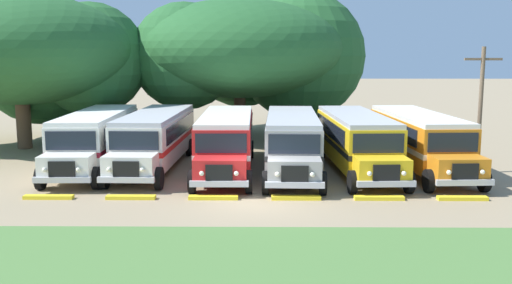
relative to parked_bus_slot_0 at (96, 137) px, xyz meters
name	(u,v)px	position (x,y,z in m)	size (l,w,h in m)	color
ground_plane	(255,201)	(8.26, -6.83, -1.58)	(220.00, 220.00, 0.00)	#937F60
parked_bus_slot_0	(96,137)	(0.00, 0.00, 0.00)	(2.99, 10.88, 2.82)	silver
parked_bus_slot_1	(155,137)	(3.05, 0.04, 0.00)	(2.97, 10.88, 2.82)	silver
parked_bus_slot_2	(226,139)	(6.76, -0.64, 0.00)	(2.77, 10.85, 2.82)	red
parked_bus_slot_3	(292,140)	(10.04, -0.82, 0.00)	(2.96, 10.88, 2.82)	#9E9993
parked_bus_slot_4	(356,139)	(13.29, -0.59, 0.00)	(3.14, 10.90, 2.82)	yellow
parked_bus_slot_5	(419,138)	(16.51, -0.31, 0.00)	(3.23, 10.92, 2.82)	orange
curb_wheelstop_0	(49,197)	(-0.12, -6.52, -1.51)	(2.00, 0.36, 0.15)	yellow
curb_wheelstop_1	(131,197)	(3.23, -6.52, -1.51)	(2.00, 0.36, 0.15)	yellow
curb_wheelstop_2	(213,198)	(6.58, -6.52, -1.51)	(2.00, 0.36, 0.15)	yellow
curb_wheelstop_3	(296,198)	(9.93, -6.52, -1.51)	(2.00, 0.36, 0.15)	yellow
curb_wheelstop_4	(379,198)	(13.28, -6.52, -1.51)	(2.00, 0.36, 0.15)	yellow
curb_wheelstop_5	(462,198)	(16.63, -6.52, -1.51)	(2.00, 0.36, 0.15)	yellow
broad_shade_tree	(250,52)	(7.68, 11.17, 4.37)	(15.83, 15.13, 10.39)	brown
secondary_tree	(26,53)	(-6.24, 6.92, 4.30)	(15.47, 14.07, 9.98)	brown
utility_pole	(480,106)	(19.15, -1.25, 1.74)	(1.80, 0.20, 6.16)	brown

